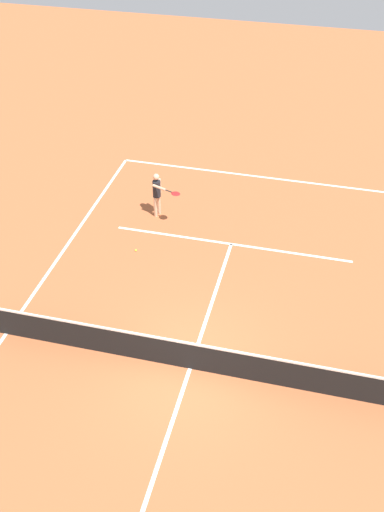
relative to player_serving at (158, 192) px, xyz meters
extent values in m
plane|color=#AD5933|center=(-2.85, 6.73, -0.99)|extent=(60.00, 60.00, 0.00)
cube|color=white|center=(-2.85, -3.56, -0.99)|extent=(10.63, 0.10, 0.01)
cube|color=white|center=(2.46, 6.73, -0.99)|extent=(0.10, 20.58, 0.01)
cube|color=white|center=(-2.85, 1.07, -0.99)|extent=(7.97, 0.10, 0.01)
cube|color=white|center=(-2.85, 6.73, -0.99)|extent=(0.10, 11.32, 0.01)
cube|color=black|center=(-2.85, 6.73, -0.54)|extent=(11.23, 0.03, 0.91)
cube|color=white|center=(-2.85, 6.73, -0.06)|extent=(11.23, 0.04, 0.06)
cylinder|color=#D8A884|center=(0.01, -0.12, -0.60)|extent=(0.12, 0.12, 0.78)
cylinder|color=#D8A884|center=(0.08, 0.07, -0.60)|extent=(0.12, 0.12, 0.78)
cylinder|color=black|center=(0.05, -0.03, 0.09)|extent=(0.28, 0.28, 0.61)
sphere|color=#D8A884|center=(0.05, -0.03, 0.57)|extent=(0.22, 0.22, 0.22)
cylinder|color=#D8A884|center=(-0.02, -0.20, 0.12)|extent=(0.09, 0.09, 0.54)
cylinder|color=#D8A884|center=(-0.14, 0.24, 0.32)|extent=(0.54, 0.28, 0.09)
cylinder|color=black|center=(-0.51, 0.39, 0.32)|extent=(0.26, 0.13, 0.04)
ellipsoid|color=red|center=(-0.78, 0.49, 0.32)|extent=(0.40, 0.38, 0.04)
sphere|color=#CCE033|center=(0.13, 2.22, -0.96)|extent=(0.07, 0.07, 0.07)
camera|label=1|loc=(-5.52, 17.19, 11.11)|focal=42.52mm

